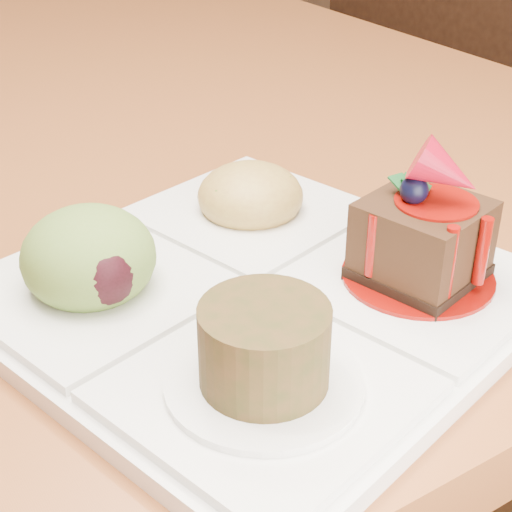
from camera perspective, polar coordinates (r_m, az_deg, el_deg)
ground at (r=1.48m, az=-16.11°, el=-14.34°), size 6.00×6.00×0.00m
chair_right at (r=1.40m, az=9.08°, el=10.37°), size 0.48×0.48×0.96m
sampler_plate at (r=0.45m, az=-0.58°, el=-1.42°), size 0.33×0.33×0.11m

